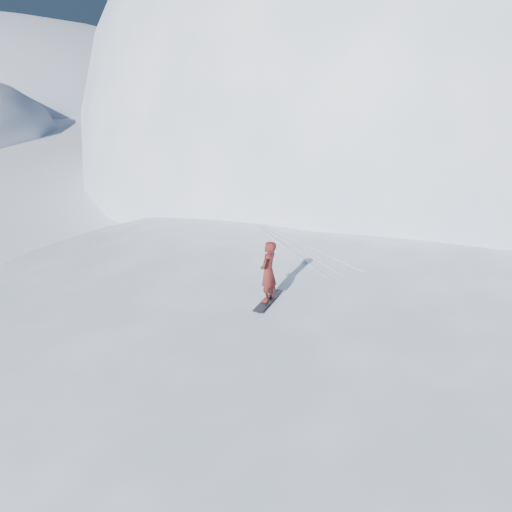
{
  "coord_description": "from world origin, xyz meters",
  "views": [
    {
      "loc": [
        -8.14,
        -9.92,
        9.42
      ],
      "look_at": [
        -3.3,
        2.39,
        3.5
      ],
      "focal_mm": 32.0,
      "sensor_mm": 36.0,
      "label": 1
    }
  ],
  "objects": [
    {
      "name": "ground",
      "position": [
        0.0,
        0.0,
        0.0
      ],
      "size": [
        400.0,
        400.0,
        0.0
      ],
      "primitive_type": "plane",
      "color": "white",
      "rests_on": "ground"
    },
    {
      "name": "near_ridge",
      "position": [
        1.0,
        3.0,
        0.0
      ],
      "size": [
        36.0,
        28.0,
        4.8
      ],
      "primitive_type": "ellipsoid",
      "color": "white",
      "rests_on": "ground"
    },
    {
      "name": "summit_peak",
      "position": [
        22.0,
        26.0,
        0.0
      ],
      "size": [
        60.0,
        56.0,
        56.0
      ],
      "primitive_type": "ellipsoid",
      "color": "white",
      "rests_on": "ground"
    },
    {
      "name": "peak_shoulder",
      "position": [
        10.0,
        20.0,
        0.0
      ],
      "size": [
        28.0,
        24.0,
        18.0
      ],
      "primitive_type": "ellipsoid",
      "color": "white",
      "rests_on": "ground"
    },
    {
      "name": "wind_bumps",
      "position": [
        -0.56,
        2.12,
        0.0
      ],
      "size": [
        16.0,
        14.4,
        1.0
      ],
      "color": "white",
      "rests_on": "ground"
    },
    {
      "name": "snowboard",
      "position": [
        -3.3,
        1.39,
        2.41
      ],
      "size": [
        1.36,
        1.26,
        0.03
      ],
      "primitive_type": "cube",
      "rotation": [
        0.0,
        0.0,
        0.73
      ],
      "color": "black",
      "rests_on": "near_ridge"
    },
    {
      "name": "snowboarder",
      "position": [
        -3.3,
        1.39,
        3.4
      ],
      "size": [
        0.84,
        0.82,
        1.95
      ],
      "primitive_type": "imported",
      "rotation": [
        0.0,
        0.0,
        3.87
      ],
      "color": "maroon",
      "rests_on": "snowboard"
    },
    {
      "name": "board_tracks",
      "position": [
        -0.57,
        4.88,
        2.42
      ],
      "size": [
        1.89,
        5.99,
        0.04
      ],
      "color": "silver",
      "rests_on": "ground"
    }
  ]
}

